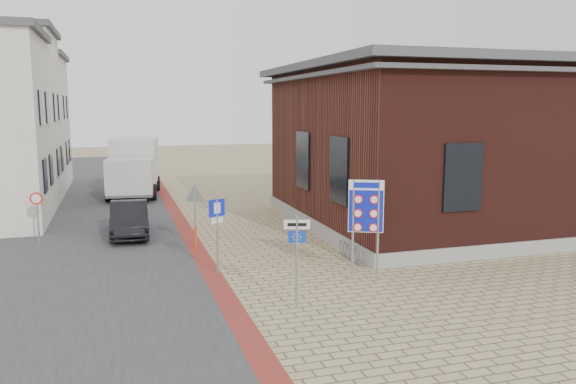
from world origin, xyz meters
TOP-DOWN VIEW (x-y plane):
  - ground at (0.00, 0.00)m, footprint 120.00×120.00m
  - road_strip at (-5.50, 15.00)m, footprint 7.00×60.00m
  - curb_strip at (-2.00, 10.00)m, footprint 0.60×40.00m
  - brick_building at (8.99, 7.00)m, footprint 13.00×13.00m
  - townhouse_far at (-10.99, 24.00)m, footprint 7.40×6.40m
  - bike_rack at (2.65, 2.20)m, footprint 0.08×1.80m
  - sedan at (-4.21, 8.15)m, footprint 1.52×4.08m
  - box_truck at (-3.64, 18.53)m, footprint 3.21×6.40m
  - border_sign at (2.19, 0.08)m, footprint 0.94×0.47m
  - essen_sign at (-0.42, -1.50)m, footprint 0.64×0.22m
  - parking_sign at (-1.80, 2.00)m, footprint 0.51×0.20m
  - yield_sign at (-2.00, 5.43)m, footprint 0.77×0.31m
  - speed_sign at (-7.46, 7.59)m, footprint 0.46×0.08m
  - bollard at (-2.05, 5.00)m, footprint 0.10×0.10m

SIDE VIEW (x-z plane):
  - ground at x=0.00m, z-range 0.00..0.00m
  - road_strip at x=-5.50m, z-range 0.00..0.02m
  - curb_strip at x=-2.00m, z-range 0.00..0.03m
  - bike_rack at x=2.65m, z-range -0.04..0.56m
  - bollard at x=-2.05m, z-range 0.00..0.89m
  - sedan at x=-4.21m, z-range 0.00..1.33m
  - speed_sign at x=-7.46m, z-range 0.30..2.26m
  - essen_sign at x=-0.42m, z-range 0.39..2.81m
  - parking_sign at x=-1.80m, z-range 0.42..2.80m
  - box_truck at x=-3.64m, z-range 0.05..3.26m
  - yield_sign at x=-2.00m, z-range 0.57..2.81m
  - border_sign at x=2.19m, z-range 0.66..3.64m
  - brick_building at x=8.99m, z-range 0.09..6.89m
  - townhouse_far at x=-10.99m, z-range 0.02..8.32m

